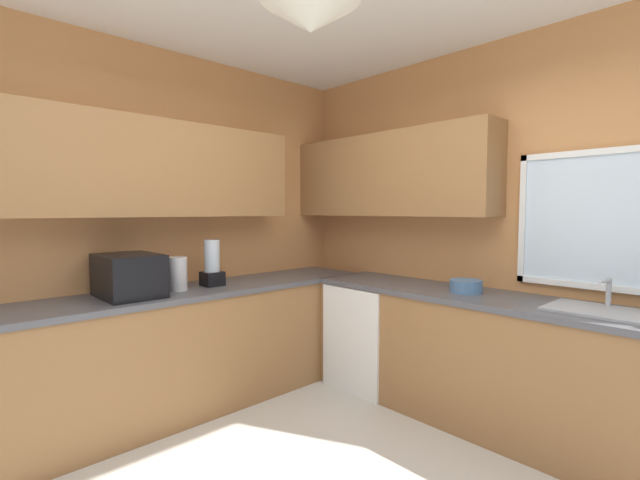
{
  "coord_description": "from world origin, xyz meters",
  "views": [
    {
      "loc": [
        1.42,
        -1.28,
        1.49
      ],
      "look_at": [
        -0.58,
        0.6,
        1.31
      ],
      "focal_mm": 24.34,
      "sensor_mm": 36.0,
      "label": 1
    }
  ],
  "objects_px": {
    "microwave": "(129,275)",
    "sink_assembly": "(601,310)",
    "kettle": "(178,274)",
    "blender_appliance": "(212,265)",
    "dishwasher": "(372,334)",
    "bowl": "(466,286)"
  },
  "relations": [
    {
      "from": "kettle",
      "to": "sink_assembly",
      "type": "height_order",
      "value": "kettle"
    },
    {
      "from": "sink_assembly",
      "to": "bowl",
      "type": "distance_m",
      "value": 0.84
    },
    {
      "from": "kettle",
      "to": "sink_assembly",
      "type": "xyz_separation_m",
      "value": [
        2.31,
        1.48,
        -0.11
      ]
    },
    {
      "from": "sink_assembly",
      "to": "blender_appliance",
      "type": "bearing_deg",
      "value": -152.95
    },
    {
      "from": "dishwasher",
      "to": "microwave",
      "type": "distance_m",
      "value": 2.0
    },
    {
      "from": "kettle",
      "to": "blender_appliance",
      "type": "relative_size",
      "value": 0.69
    },
    {
      "from": "dishwasher",
      "to": "blender_appliance",
      "type": "height_order",
      "value": "blender_appliance"
    },
    {
      "from": "kettle",
      "to": "blender_appliance",
      "type": "xyz_separation_m",
      "value": [
        -0.02,
        0.29,
        0.04
      ]
    },
    {
      "from": "microwave",
      "to": "blender_appliance",
      "type": "height_order",
      "value": "blender_appliance"
    },
    {
      "from": "dishwasher",
      "to": "kettle",
      "type": "distance_m",
      "value": 1.69
    },
    {
      "from": "bowl",
      "to": "blender_appliance",
      "type": "bearing_deg",
      "value": -141.64
    },
    {
      "from": "dishwasher",
      "to": "bowl",
      "type": "height_order",
      "value": "bowl"
    },
    {
      "from": "dishwasher",
      "to": "microwave",
      "type": "height_order",
      "value": "microwave"
    },
    {
      "from": "blender_appliance",
      "to": "kettle",
      "type": "bearing_deg",
      "value": -86.01
    },
    {
      "from": "microwave",
      "to": "kettle",
      "type": "bearing_deg",
      "value": 86.67
    },
    {
      "from": "microwave",
      "to": "kettle",
      "type": "height_order",
      "value": "microwave"
    },
    {
      "from": "kettle",
      "to": "bowl",
      "type": "distance_m",
      "value": 2.09
    },
    {
      "from": "microwave",
      "to": "sink_assembly",
      "type": "distance_m",
      "value": 2.96
    },
    {
      "from": "blender_appliance",
      "to": "dishwasher",
      "type": "bearing_deg",
      "value": 60.24
    },
    {
      "from": "kettle",
      "to": "sink_assembly",
      "type": "bearing_deg",
      "value": 32.58
    },
    {
      "from": "kettle",
      "to": "microwave",
      "type": "bearing_deg",
      "value": -93.33
    },
    {
      "from": "kettle",
      "to": "bowl",
      "type": "xyz_separation_m",
      "value": [
        1.48,
        1.47,
        -0.08
      ]
    }
  ]
}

